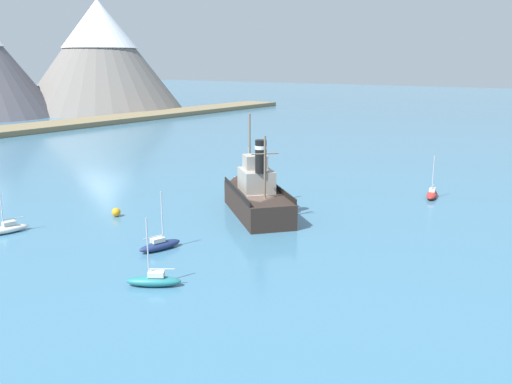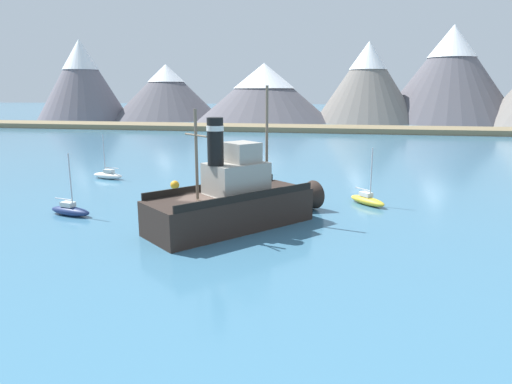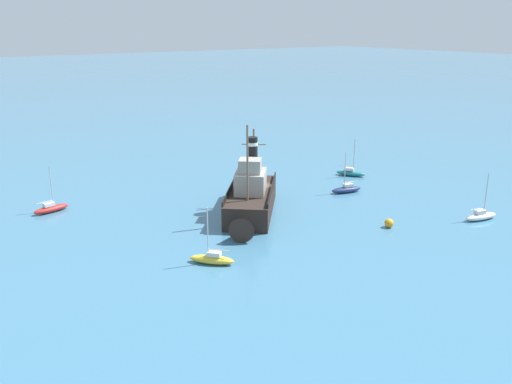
{
  "view_description": "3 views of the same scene",
  "coord_description": "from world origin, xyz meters",
  "px_view_note": "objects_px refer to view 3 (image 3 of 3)",
  "views": [
    {
      "loc": [
        -41.32,
        -28.88,
        15.11
      ],
      "look_at": [
        0.3,
        0.3,
        2.84
      ],
      "focal_mm": 38.0,
      "sensor_mm": 36.0,
      "label": 1
    },
    {
      "loc": [
        9.52,
        -29.14,
        9.55
      ],
      "look_at": [
        3.06,
        4.36,
        1.93
      ],
      "focal_mm": 32.0,
      "sensor_mm": 36.0,
      "label": 2
    },
    {
      "loc": [
        32.24,
        45.55,
        19.11
      ],
      "look_at": [
        3.53,
        4.47,
        3.38
      ],
      "focal_mm": 38.0,
      "sensor_mm": 36.0,
      "label": 3
    }
  ],
  "objects_px": {
    "sailboat_yellow": "(212,259)",
    "old_tugboat": "(251,198)",
    "sailboat_red": "(51,208)",
    "sailboat_teal": "(351,173)",
    "sailboat_white": "(481,216)",
    "sailboat_navy": "(346,189)",
    "mooring_buoy": "(389,223)"
  },
  "relations": [
    {
      "from": "sailboat_red",
      "to": "sailboat_teal",
      "type": "bearing_deg",
      "value": 167.62
    },
    {
      "from": "sailboat_yellow",
      "to": "sailboat_navy",
      "type": "height_order",
      "value": "same"
    },
    {
      "from": "sailboat_red",
      "to": "sailboat_navy",
      "type": "bearing_deg",
      "value": 157.05
    },
    {
      "from": "sailboat_yellow",
      "to": "sailboat_white",
      "type": "relative_size",
      "value": 1.0
    },
    {
      "from": "old_tugboat",
      "to": "mooring_buoy",
      "type": "distance_m",
      "value": 14.12
    },
    {
      "from": "old_tugboat",
      "to": "mooring_buoy",
      "type": "xyz_separation_m",
      "value": [
        -8.92,
        10.86,
        -1.39
      ]
    },
    {
      "from": "old_tugboat",
      "to": "sailboat_yellow",
      "type": "height_order",
      "value": "old_tugboat"
    },
    {
      "from": "old_tugboat",
      "to": "sailboat_navy",
      "type": "bearing_deg",
      "value": 179.07
    },
    {
      "from": "sailboat_white",
      "to": "sailboat_yellow",
      "type": "bearing_deg",
      "value": -13.39
    },
    {
      "from": "sailboat_yellow",
      "to": "mooring_buoy",
      "type": "height_order",
      "value": "sailboat_yellow"
    },
    {
      "from": "sailboat_navy",
      "to": "old_tugboat",
      "type": "bearing_deg",
      "value": -0.93
    },
    {
      "from": "sailboat_navy",
      "to": "mooring_buoy",
      "type": "xyz_separation_m",
      "value": [
        4.58,
        10.64,
        0.01
      ]
    },
    {
      "from": "sailboat_teal",
      "to": "sailboat_white",
      "type": "relative_size",
      "value": 1.0
    },
    {
      "from": "sailboat_red",
      "to": "sailboat_white",
      "type": "distance_m",
      "value": 44.45
    },
    {
      "from": "sailboat_red",
      "to": "mooring_buoy",
      "type": "xyz_separation_m",
      "value": [
        -25.77,
        23.49,
        0.01
      ]
    },
    {
      "from": "old_tugboat",
      "to": "sailboat_navy",
      "type": "relative_size",
      "value": 2.68
    },
    {
      "from": "sailboat_red",
      "to": "old_tugboat",
      "type": "bearing_deg",
      "value": 143.15
    },
    {
      "from": "sailboat_red",
      "to": "sailboat_white",
      "type": "xyz_separation_m",
      "value": [
        -35.05,
        27.35,
        0.0
      ]
    },
    {
      "from": "sailboat_red",
      "to": "sailboat_white",
      "type": "height_order",
      "value": "same"
    },
    {
      "from": "sailboat_white",
      "to": "mooring_buoy",
      "type": "distance_m",
      "value": 10.04
    },
    {
      "from": "sailboat_yellow",
      "to": "sailboat_navy",
      "type": "xyz_separation_m",
      "value": [
        -22.94,
        -7.92,
        0.0
      ]
    },
    {
      "from": "sailboat_yellow",
      "to": "sailboat_teal",
      "type": "xyz_separation_m",
      "value": [
        -28.52,
        -12.88,
        0.0
      ]
    },
    {
      "from": "sailboat_teal",
      "to": "mooring_buoy",
      "type": "xyz_separation_m",
      "value": [
        10.16,
        15.61,
        0.01
      ]
    },
    {
      "from": "sailboat_white",
      "to": "sailboat_navy",
      "type": "bearing_deg",
      "value": -72.06
    },
    {
      "from": "sailboat_yellow",
      "to": "mooring_buoy",
      "type": "distance_m",
      "value": 18.56
    },
    {
      "from": "old_tugboat",
      "to": "sailboat_teal",
      "type": "xyz_separation_m",
      "value": [
        -19.08,
        -4.75,
        -1.4
      ]
    },
    {
      "from": "sailboat_yellow",
      "to": "old_tugboat",
      "type": "bearing_deg",
      "value": -139.24
    },
    {
      "from": "sailboat_navy",
      "to": "mooring_buoy",
      "type": "distance_m",
      "value": 11.58
    },
    {
      "from": "sailboat_yellow",
      "to": "sailboat_red",
      "type": "distance_m",
      "value": 22.05
    },
    {
      "from": "sailboat_navy",
      "to": "sailboat_teal",
      "type": "bearing_deg",
      "value": -138.34
    },
    {
      "from": "sailboat_teal",
      "to": "old_tugboat",
      "type": "bearing_deg",
      "value": 13.97
    },
    {
      "from": "sailboat_teal",
      "to": "sailboat_navy",
      "type": "relative_size",
      "value": 1.0
    }
  ]
}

